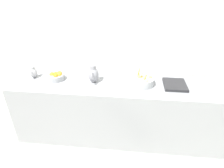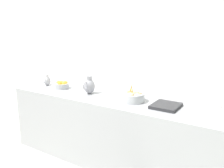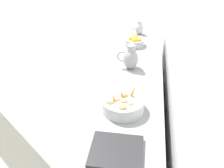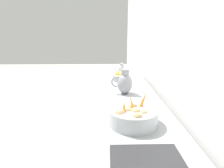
% 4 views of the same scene
% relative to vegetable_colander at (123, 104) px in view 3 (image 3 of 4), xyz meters
% --- Properties ---
extents(ground_plane, '(15.62, 15.62, 0.00)m').
position_rel_vegetable_colander_xyz_m(ground_plane, '(1.51, -0.51, -0.99)').
color(ground_plane, '#ADAA9E').
extents(tile_wall_left, '(0.10, 8.66, 3.00)m').
position_rel_vegetable_colander_xyz_m(tile_wall_left, '(-0.44, 0.22, 0.51)').
color(tile_wall_left, white).
rests_on(tile_wall_left, ground_plane).
extents(prep_counter, '(0.69, 3.08, 0.93)m').
position_rel_vegetable_colander_xyz_m(prep_counter, '(0.02, -0.28, -0.52)').
color(prep_counter, gray).
rests_on(prep_counter, ground_plane).
extents(vegetable_colander, '(0.34, 0.34, 0.23)m').
position_rel_vegetable_colander_xyz_m(vegetable_colander, '(0.00, 0.00, 0.00)').
color(vegetable_colander, '#ADAFB5').
rests_on(vegetable_colander, prep_counter).
extents(orange_bowl, '(0.23, 0.23, 0.12)m').
position_rel_vegetable_colander_xyz_m(orange_bowl, '(-0.01, -1.21, -0.00)').
color(orange_bowl, '#9EA0A5').
rests_on(orange_bowl, prep_counter).
extents(metal_pitcher_tall, '(0.21, 0.15, 0.25)m').
position_rel_vegetable_colander_xyz_m(metal_pitcher_tall, '(-0.00, -0.67, 0.06)').
color(metal_pitcher_tall, gray).
rests_on(metal_pitcher_tall, prep_counter).
extents(metal_pitcher_short, '(0.15, 0.10, 0.17)m').
position_rel_vegetable_colander_xyz_m(metal_pitcher_short, '(-0.04, -1.56, 0.02)').
color(metal_pitcher_short, '#A3A3A8').
rests_on(metal_pitcher_short, prep_counter).
extents(counter_sink_basin, '(0.34, 0.30, 0.04)m').
position_rel_vegetable_colander_xyz_m(counter_sink_basin, '(-0.01, 0.45, -0.04)').
color(counter_sink_basin, '#232326').
rests_on(counter_sink_basin, prep_counter).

